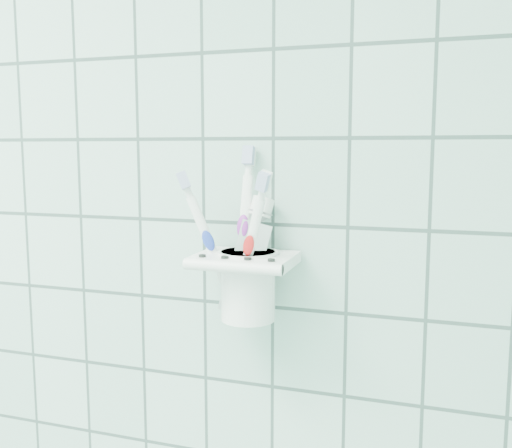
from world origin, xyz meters
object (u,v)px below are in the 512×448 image
toothbrush_blue (237,229)px  toothbrush_orange (235,237)px  cup (248,282)px  toothbrush_pink (237,237)px  holder_bracket (246,261)px  toothpaste_tube (234,245)px

toothbrush_blue → toothbrush_orange: (-0.00, 0.01, -0.01)m
cup → toothbrush_pink: toothbrush_pink is taller
cup → toothbrush_pink: (-0.01, -0.00, 0.05)m
holder_bracket → toothbrush_pink: (-0.01, 0.00, 0.03)m
holder_bracket → cup: same height
toothbrush_blue → cup: bearing=45.7°
cup → toothbrush_orange: 0.06m
cup → toothbrush_orange: bearing=-159.1°
cup → toothbrush_blue: toothbrush_blue is taller
holder_bracket → toothbrush_orange: toothbrush_orange is taller
cup → toothpaste_tube: toothpaste_tube is taller
toothpaste_tube → toothbrush_blue: bearing=-52.9°
toothbrush_blue → toothbrush_pink: bearing=110.5°
toothbrush_blue → toothbrush_orange: toothbrush_blue is taller
toothbrush_pink → toothbrush_orange: bearing=-139.2°
toothbrush_orange → toothpaste_tube: 0.01m
toothbrush_orange → toothpaste_tube: (-0.00, -0.00, -0.01)m
toothpaste_tube → toothbrush_orange: bearing=63.2°
holder_bracket → toothbrush_blue: size_ratio=0.57×
cup → toothbrush_blue: bearing=-134.1°
toothbrush_pink → holder_bracket: bearing=-31.3°
toothbrush_pink → toothbrush_blue: (0.00, -0.01, 0.01)m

